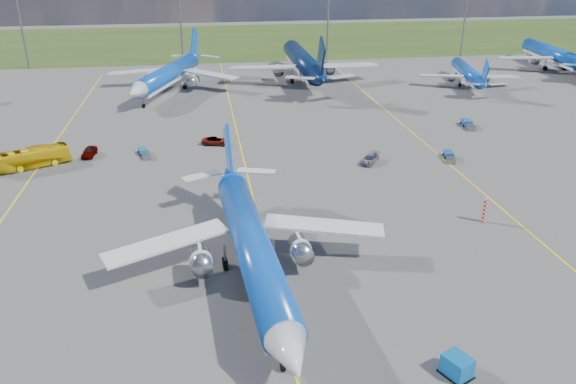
{
  "coord_description": "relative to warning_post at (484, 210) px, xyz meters",
  "views": [
    {
      "loc": [
        -5.74,
        -46.57,
        29.73
      ],
      "look_at": [
        3.33,
        11.15,
        4.0
      ],
      "focal_mm": 35.0,
      "sensor_mm": 36.0,
      "label": 1
    }
  ],
  "objects": [
    {
      "name": "uld_container",
      "position": [
        -14.05,
        -23.72,
        -0.68
      ],
      "size": [
        2.35,
        2.55,
        1.64
      ],
      "primitive_type": "cube",
      "rotation": [
        0.0,
        0.0,
        0.44
      ],
      "color": "#0C5DA9",
      "rests_on": "ground"
    },
    {
      "name": "service_car_a",
      "position": [
        -49.29,
        30.4,
        -0.78
      ],
      "size": [
        2.15,
        4.39,
        1.44
      ],
      "primitive_type": "imported",
      "rotation": [
        0.0,
        0.0,
        -0.11
      ],
      "color": "#999999",
      "rests_on": "ground"
    },
    {
      "name": "taxiway_lines",
      "position": [
        -25.83,
        19.7,
        -1.49
      ],
      "size": [
        60.25,
        160.0,
        0.02
      ],
      "color": "yellow",
      "rests_on": "ground"
    },
    {
      "name": "apron_bus",
      "position": [
        -56.62,
        26.81,
        -0.04
      ],
      "size": [
        10.48,
        6.84,
        2.92
      ],
      "primitive_type": "imported",
      "rotation": [
        0.0,
        0.0,
        2.03
      ],
      "color": "#DFB90D",
      "rests_on": "ground"
    },
    {
      "name": "baggage_tug_w",
      "position": [
        4.84,
        20.5,
        -1.05
      ],
      "size": [
        2.14,
        4.43,
        0.96
      ],
      "rotation": [
        0.0,
        0.0,
        -0.25
      ],
      "color": "#19489A",
      "rests_on": "ground"
    },
    {
      "name": "bg_jet_n",
      "position": [
        -7.35,
        78.05,
        -1.5
      ],
      "size": [
        38.08,
        49.7,
        12.92
      ],
      "primitive_type": null,
      "rotation": [
        0.0,
        0.0,
        3.13
      ],
      "color": "#071A3F",
      "rests_on": "ground"
    },
    {
      "name": "floodlight_masts",
      "position": [
        -16.0,
        102.0,
        11.06
      ],
      "size": [
        202.2,
        0.5,
        22.7
      ],
      "color": "slate",
      "rests_on": "ground"
    },
    {
      "name": "grass_strip",
      "position": [
        -26.0,
        142.0,
        -1.5
      ],
      "size": [
        400.0,
        80.0,
        0.01
      ],
      "primitive_type": "cube",
      "color": "#2D4719",
      "rests_on": "ground"
    },
    {
      "name": "ground",
      "position": [
        -26.0,
        -8.0,
        -1.5
      ],
      "size": [
        400.0,
        400.0,
        0.0
      ],
      "primitive_type": "plane",
      "color": "#545452",
      "rests_on": "ground"
    },
    {
      "name": "service_car_c",
      "position": [
        -7.55,
        20.85,
        -0.87
      ],
      "size": [
        4.02,
        4.52,
        1.26
      ],
      "primitive_type": "imported",
      "rotation": [
        0.0,
        0.0,
        -0.65
      ],
      "color": "#999999",
      "rests_on": "ground"
    },
    {
      "name": "baggage_tug_e",
      "position": [
        14.93,
        35.6,
        -0.98
      ],
      "size": [
        2.04,
        5.04,
        1.1
      ],
      "rotation": [
        0.0,
        0.0,
        -0.15
      ],
      "color": "#185394",
      "rests_on": "ground"
    },
    {
      "name": "bg_jet_ne",
      "position": [
        29.4,
        67.01,
        -1.5
      ],
      "size": [
        30.17,
        35.96,
        8.28
      ],
      "primitive_type": null,
      "rotation": [
        0.0,
        0.0,
        2.93
      ],
      "color": "blue",
      "rests_on": "ground"
    },
    {
      "name": "bg_jet_ene",
      "position": [
        59.77,
        81.8,
        -1.5
      ],
      "size": [
        35.83,
        44.38,
        10.74
      ],
      "primitive_type": null,
      "rotation": [
        0.0,
        0.0,
        3.02
      ],
      "color": "blue",
      "rests_on": "ground"
    },
    {
      "name": "warning_post",
      "position": [
        0.0,
        0.0,
        0.0
      ],
      "size": [
        0.5,
        0.5,
        3.0
      ],
      "primitive_type": "cylinder",
      "color": "red",
      "rests_on": "ground"
    },
    {
      "name": "baggage_tug_c",
      "position": [
        -41.0,
        29.31,
        -1.05
      ],
      "size": [
        2.19,
        4.4,
        0.96
      ],
      "rotation": [
        0.0,
        0.0,
        0.26
      ],
      "color": "#196296",
      "rests_on": "ground"
    },
    {
      "name": "main_airliner",
      "position": [
        -27.82,
        -8.08,
        -1.5
      ],
      "size": [
        32.76,
        41.5,
        10.35
      ],
      "primitive_type": null,
      "rotation": [
        0.0,
        0.0,
        0.07
      ],
      "color": "blue",
      "rests_on": "ground"
    },
    {
      "name": "bg_jet_nnw",
      "position": [
        -38.6,
        71.0,
        -1.5
      ],
      "size": [
        44.21,
        50.41,
        11.05
      ],
      "primitive_type": null,
      "rotation": [
        0.0,
        0.0,
        -0.33
      ],
      "color": "blue",
      "rests_on": "ground"
    },
    {
      "name": "service_car_b",
      "position": [
        -29.89,
        32.91,
        -0.88
      ],
      "size": [
        4.84,
        3.04,
        1.25
      ],
      "primitive_type": "imported",
      "rotation": [
        0.0,
        0.0,
        1.34
      ],
      "color": "#999999",
      "rests_on": "ground"
    }
  ]
}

